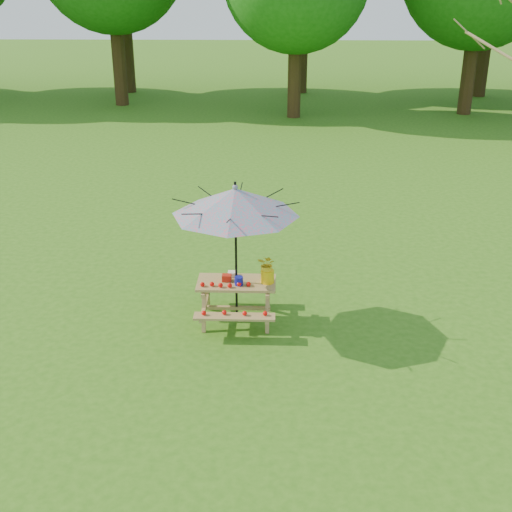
{
  "coord_description": "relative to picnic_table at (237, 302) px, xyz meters",
  "views": [
    {
      "loc": [
        3.04,
        -5.3,
        4.84
      ],
      "look_at": [
        2.75,
        3.54,
        1.1
      ],
      "focal_mm": 45.0,
      "sensor_mm": 36.0,
      "label": 1
    }
  ],
  "objects": [
    {
      "name": "patio_umbrella",
      "position": [
        0.0,
        0.0,
        1.62
      ],
      "size": [
        1.99,
        1.99,
        2.25
      ],
      "color": "black",
      "rests_on": "ground"
    },
    {
      "name": "picnic_table",
      "position": [
        0.0,
        0.0,
        0.0
      ],
      "size": [
        1.2,
        1.32,
        0.67
      ],
      "color": "olive",
      "rests_on": "ground"
    },
    {
      "name": "produce_bins",
      "position": [
        -0.05,
        0.01,
        0.4
      ],
      "size": [
        0.33,
        0.45,
        0.13
      ],
      "color": "#B71E0E",
      "rests_on": "picnic_table"
    },
    {
      "name": "flower_bucket",
      "position": [
        0.47,
        -0.01,
        0.58
      ],
      "size": [
        0.35,
        0.33,
        0.45
      ],
      "color": "yellow",
      "rests_on": "picnic_table"
    },
    {
      "name": "tomatoes_row",
      "position": [
        -0.15,
        -0.18,
        0.38
      ],
      "size": [
        0.77,
        0.13,
        0.07
      ],
      "primitive_type": null,
      "color": "red",
      "rests_on": "picnic_table"
    }
  ]
}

